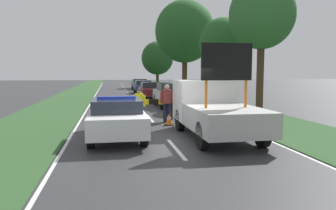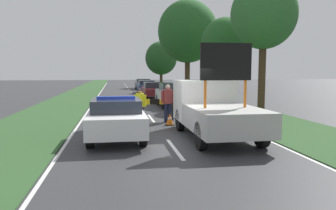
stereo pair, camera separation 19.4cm
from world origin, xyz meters
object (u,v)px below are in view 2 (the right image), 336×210
Objects in this scene: pedestrian_civilian at (168,100)px; traffic_cone_near_truck at (94,118)px; queued_car_van_white at (172,94)px; queued_car_hatch_blue at (146,86)px; roadside_tree_mid_left at (225,43)px; police_officer at (140,103)px; road_barrier at (150,103)px; police_car at (116,118)px; work_truck at (213,108)px; queued_car_wagon_maroon at (154,90)px; traffic_cone_behind_barrier at (141,116)px; roadside_tree_near_left at (264,15)px; traffic_cone_near_police at (170,119)px; traffic_cone_lane_edge at (112,115)px; roadside_tree_mid_right at (161,58)px; traffic_cone_centre_front at (199,111)px; roadside_tree_near_right at (188,32)px; queued_car_suv_grey at (143,84)px.

pedestrian_civilian reaches higher than traffic_cone_near_truck.
queued_car_van_white is 1.00× the size of queued_car_hatch_blue.
traffic_cone_near_truck is 10.96m from roadside_tree_mid_left.
police_officer is 9.52m from roadside_tree_mid_left.
road_barrier is at bearing 70.57° from queued_car_van_white.
work_truck reaches higher than police_car.
work_truck is 1.21× the size of queued_car_wagon_maroon.
traffic_cone_behind_barrier is 8.32m from roadside_tree_near_left.
traffic_cone_behind_barrier is (-1.21, 1.11, 0.01)m from traffic_cone_near_police.
queued_car_wagon_maroon is at bearing 74.27° from traffic_cone_lane_edge.
queued_car_van_white is at bearing 168.49° from roadside_tree_mid_left.
work_truck reaches higher than queued_car_hatch_blue.
queued_car_van_white is 27.04m from roadside_tree_mid_right.
traffic_cone_near_police is 0.97× the size of traffic_cone_behind_barrier.
queued_car_hatch_blue is at bearing -89.92° from work_truck.
traffic_cone_centre_front reaches higher than traffic_cone_lane_edge.
roadside_tree_near_right is (7.01, 11.91, 5.40)m from traffic_cone_near_truck.
pedestrian_civilian is at bearing 86.15° from traffic_cone_near_police.
road_barrier is at bearing -167.71° from traffic_cone_centre_front.
pedestrian_civilian is at bearing -7.87° from traffic_cone_behind_barrier.
traffic_cone_centre_front is 27.07m from queued_car_suv_grey.
road_barrier reaches higher than traffic_cone_near_truck.
roadside_tree_near_left reaches higher than roadside_tree_mid_left.
queued_car_van_white is at bearing -96.42° from roadside_tree_mid_right.
queued_car_hatch_blue is at bearing 78.21° from traffic_cone_near_truck.
roadside_tree_near_right is at bearing -92.11° from roadside_tree_mid_right.
queued_car_suv_grey is (2.48, 27.84, 0.47)m from traffic_cone_behind_barrier.
police_car is at bearing 85.64° from police_officer.
police_officer is 3.05× the size of traffic_cone_near_police.
pedestrian_civilian is 0.41× the size of queued_car_wagon_maroon.
roadside_tree_mid_left is at bearing -117.95° from police_officer.
queued_car_wagon_maroon is at bearing 116.67° from roadside_tree_mid_left.
police_car is at bearing -132.94° from traffic_cone_near_police.
police_officer is 0.23× the size of roadside_tree_near_left.
work_truck is 3.03m from traffic_cone_near_police.
traffic_cone_near_truck is 14.84m from roadside_tree_near_right.
traffic_cone_near_police is 0.95× the size of traffic_cone_near_truck.
queued_car_van_white is (-0.43, 5.61, 0.49)m from traffic_cone_centre_front.
traffic_cone_near_police is at bearing -42.41° from traffic_cone_behind_barrier.
traffic_cone_lane_edge is 9.76m from roadside_tree_mid_left.
roadside_tree_mid_right is (5.18, 32.83, 3.45)m from road_barrier.
traffic_cone_centre_front is 1.32× the size of traffic_cone_behind_barrier.
queued_car_suv_grey is (-0.59, 27.06, 0.38)m from traffic_cone_centre_front.
roadside_tree_near_left reaches higher than traffic_cone_lane_edge.
police_car reaches higher than queued_car_hatch_blue.
roadside_tree_near_left reaches higher than traffic_cone_behind_barrier.
traffic_cone_near_police is at bearing 45.02° from police_car.
roadside_tree_mid_right is at bearing 77.77° from traffic_cone_lane_edge.
roadside_tree_near_left is (7.90, 0.19, 5.07)m from traffic_cone_lane_edge.
queued_car_hatch_blue is (0.93, 20.80, -0.30)m from pedestrian_civilian.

